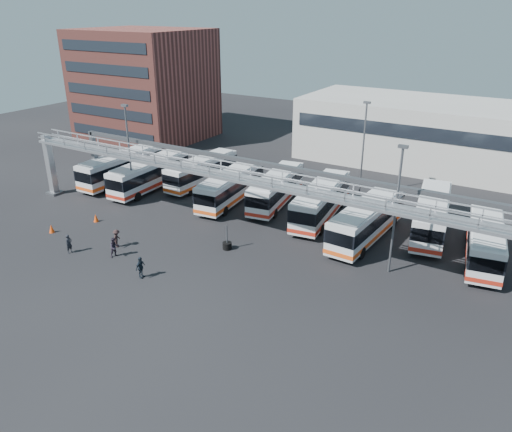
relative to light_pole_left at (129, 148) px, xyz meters
The scene contains 23 objects.
ground 18.78m from the light_pole_left, 26.57° to the right, with size 140.00×140.00×0.00m, color black.
gantry 16.14m from the light_pole_left, ahead, with size 51.40×5.15×7.10m.
apartment_building 28.52m from the light_pole_left, 129.29° to the left, with size 18.00×15.00×16.00m, color brown.
warehouse 41.07m from the light_pole_left, 46.97° to the left, with size 42.00×14.00×8.00m, color #9E9E99.
light_pole_left is the anchor object (origin of this frame).
light_pole_mid 28.02m from the light_pole_left, ahead, with size 0.70×0.35×10.21m.
light_pole_back 24.41m from the light_pole_left, 34.99° to the left, with size 0.70×0.35×10.21m.
bus_0 7.51m from the light_pole_left, 145.52° to the left, with size 2.73×11.41×3.46m.
bus_1 5.32m from the light_pole_left, 103.87° to the left, with size 3.02×11.28×3.40m.
bus_2 9.30m from the light_pole_left, 67.20° to the left, with size 2.82×10.64×3.21m.
bus_3 11.09m from the light_pole_left, 28.42° to the left, with size 3.69×11.16×3.33m.
bus_4 15.66m from the light_pole_left, 27.15° to the left, with size 4.18×11.12×3.30m.
bus_5 20.26m from the light_pole_left, 17.29° to the left, with size 4.00×11.65×3.47m.
bus_6 24.99m from the light_pole_left, ahead, with size 3.32×11.60×3.48m.
bus_7 30.29m from the light_pole_left, 15.22° to the left, with size 4.48×11.78×3.49m.
bus_8 34.48m from the light_pole_left, ahead, with size 4.24×11.27×3.34m.
pedestrian_a 13.31m from the light_pole_left, 71.44° to the right, with size 0.61×0.40×1.66m, color black.
pedestrian_b 13.76m from the light_pole_left, 52.94° to the right, with size 0.83×0.65×1.71m, color #261F2C.
pedestrian_c 12.11m from the light_pole_left, 53.38° to the right, with size 1.04×0.60×1.61m, color black.
pedestrian_d 17.48m from the light_pole_left, 44.30° to the right, with size 1.02×0.43×1.75m, color black.
cone_left 11.26m from the light_pole_left, 94.34° to the right, with size 0.49×0.49×0.78m, color #E5440C.
cone_right 8.10m from the light_pole_left, 82.25° to the right, with size 0.49×0.49×0.77m, color #E5440C.
tire_stack 16.44m from the light_pole_left, 16.09° to the right, with size 0.79×0.79×2.25m.
Camera 1 is at (20.85, -27.72, 19.43)m, focal length 35.00 mm.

